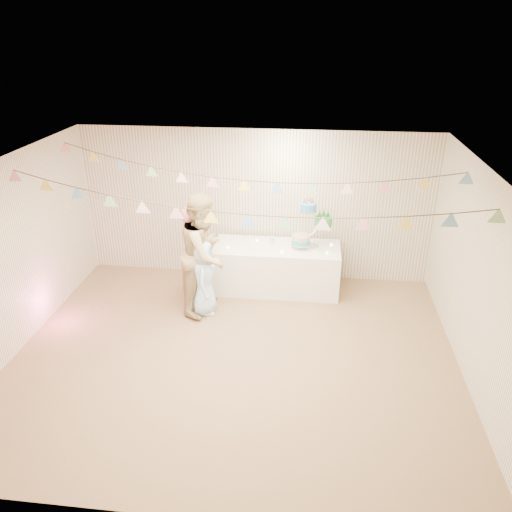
# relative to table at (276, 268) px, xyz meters

# --- Properties ---
(floor) EXTENTS (6.00, 6.00, 0.00)m
(floor) POSITION_rel_table_xyz_m (-0.41, -1.98, -0.39)
(floor) COLOR #806245
(floor) RESTS_ON ground
(ceiling) EXTENTS (6.00, 6.00, 0.00)m
(ceiling) POSITION_rel_table_xyz_m (-0.41, -1.98, 2.21)
(ceiling) COLOR silver
(ceiling) RESTS_ON ground
(back_wall) EXTENTS (6.00, 6.00, 0.00)m
(back_wall) POSITION_rel_table_xyz_m (-0.41, 0.52, 0.91)
(back_wall) COLOR silver
(back_wall) RESTS_ON ground
(front_wall) EXTENTS (6.00, 6.00, 0.00)m
(front_wall) POSITION_rel_table_xyz_m (-0.41, -4.48, 0.91)
(front_wall) COLOR silver
(front_wall) RESTS_ON ground
(left_wall) EXTENTS (5.00, 5.00, 0.00)m
(left_wall) POSITION_rel_table_xyz_m (-3.41, -1.98, 0.91)
(left_wall) COLOR silver
(left_wall) RESTS_ON ground
(right_wall) EXTENTS (5.00, 5.00, 0.00)m
(right_wall) POSITION_rel_table_xyz_m (2.59, -1.98, 0.91)
(right_wall) COLOR silver
(right_wall) RESTS_ON ground
(table) EXTENTS (2.09, 0.83, 0.78)m
(table) POSITION_rel_table_xyz_m (0.00, 0.00, 0.00)
(table) COLOR white
(table) RESTS_ON floor
(cake_stand) EXTENTS (0.71, 0.42, 0.80)m
(cake_stand) POSITION_rel_table_xyz_m (0.55, 0.05, 0.76)
(cake_stand) COLOR silver
(cake_stand) RESTS_ON table
(cake_bottom) EXTENTS (0.31, 0.31, 0.15)m
(cake_bottom) POSITION_rel_table_xyz_m (0.40, -0.01, 0.44)
(cake_bottom) COLOR #28AFBC
(cake_bottom) RESTS_ON cake_stand
(cake_middle) EXTENTS (0.27, 0.27, 0.22)m
(cake_middle) POSITION_rel_table_xyz_m (0.73, 0.14, 0.71)
(cake_middle) COLOR green
(cake_middle) RESTS_ON cake_stand
(cake_top_tier) EXTENTS (0.25, 0.25, 0.19)m
(cake_top_tier) POSITION_rel_table_xyz_m (0.49, 0.02, 0.98)
(cake_top_tier) COLOR #3F89C8
(cake_top_tier) RESTS_ON cake_stand
(platter) EXTENTS (0.38, 0.38, 0.02)m
(platter) POSITION_rel_table_xyz_m (-0.54, -0.05, 0.37)
(platter) COLOR white
(platter) RESTS_ON table
(posy) EXTENTS (0.13, 0.13, 0.15)m
(posy) POSITION_rel_table_xyz_m (-0.08, 0.05, 0.44)
(posy) COLOR white
(posy) RESTS_ON table
(person_adult_a) EXTENTS (0.43, 0.62, 1.63)m
(person_adult_a) POSITION_rel_table_xyz_m (-1.24, -0.56, 0.42)
(person_adult_a) COLOR #F68581
(person_adult_a) RESTS_ON floor
(person_adult_b) EXTENTS (0.90, 1.06, 1.91)m
(person_adult_b) POSITION_rel_table_xyz_m (-1.05, -0.77, 0.56)
(person_adult_b) COLOR tan
(person_adult_b) RESTS_ON floor
(person_child) EXTENTS (0.44, 0.63, 1.21)m
(person_child) POSITION_rel_table_xyz_m (-1.05, -0.90, 0.21)
(person_child) COLOR #B4DBFF
(person_child) RESTS_ON floor
(bunting_back) EXTENTS (5.60, 1.10, 0.40)m
(bunting_back) POSITION_rel_table_xyz_m (-0.41, -0.88, 1.96)
(bunting_back) COLOR pink
(bunting_back) RESTS_ON ceiling
(bunting_front) EXTENTS (5.60, 0.90, 0.36)m
(bunting_front) POSITION_rel_table_xyz_m (-0.41, -2.18, 1.93)
(bunting_front) COLOR #72A5E5
(bunting_front) RESTS_ON ceiling
(tealight_0) EXTENTS (0.04, 0.04, 0.03)m
(tealight_0) POSITION_rel_table_xyz_m (-0.80, -0.15, 0.41)
(tealight_0) COLOR #FFD88C
(tealight_0) RESTS_ON table
(tealight_1) EXTENTS (0.04, 0.04, 0.03)m
(tealight_1) POSITION_rel_table_xyz_m (-0.35, 0.18, 0.41)
(tealight_1) COLOR #FFD88C
(tealight_1) RESTS_ON table
(tealight_2) EXTENTS (0.04, 0.04, 0.03)m
(tealight_2) POSITION_rel_table_xyz_m (0.10, -0.22, 0.41)
(tealight_2) COLOR #FFD88C
(tealight_2) RESTS_ON table
(tealight_3) EXTENTS (0.04, 0.04, 0.03)m
(tealight_3) POSITION_rel_table_xyz_m (0.35, 0.22, 0.41)
(tealight_3) COLOR #FFD88C
(tealight_3) RESTS_ON table
(tealight_4) EXTENTS (0.04, 0.04, 0.03)m
(tealight_4) POSITION_rel_table_xyz_m (0.82, -0.18, 0.41)
(tealight_4) COLOR #FFD88C
(tealight_4) RESTS_ON table
(tealight_5) EXTENTS (0.04, 0.04, 0.03)m
(tealight_5) POSITION_rel_table_xyz_m (0.90, 0.15, 0.41)
(tealight_5) COLOR #FFD88C
(tealight_5) RESTS_ON table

